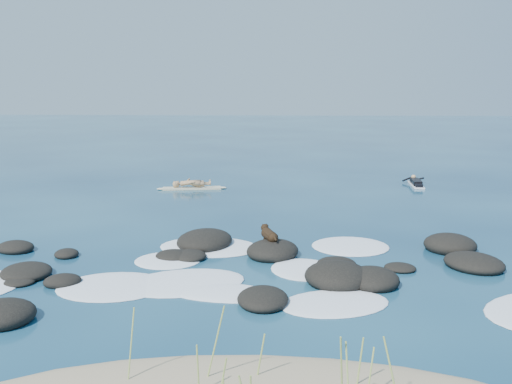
{
  "coord_description": "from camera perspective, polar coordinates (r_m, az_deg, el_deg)",
  "views": [
    {
      "loc": [
        0.34,
        -14.57,
        4.26
      ],
      "look_at": [
        -0.59,
        4.0,
        0.9
      ],
      "focal_mm": 40.0,
      "sensor_mm": 36.0,
      "label": 1
    }
  ],
  "objects": [
    {
      "name": "ground",
      "position": [
        15.19,
        1.49,
        -6.05
      ],
      "size": [
        160.0,
        160.0,
        0.0
      ],
      "primitive_type": "plane",
      "color": "#0A2642",
      "rests_on": "ground"
    },
    {
      "name": "dune_grass",
      "position": [
        7.61,
        2.42,
        -18.48
      ],
      "size": [
        3.72,
        1.94,
        1.21
      ],
      "color": "#93AB53",
      "rests_on": "ground"
    },
    {
      "name": "reef_rocks",
      "position": [
        13.83,
        1.81,
        -7.17
      ],
      "size": [
        13.4,
        7.22,
        0.61
      ],
      "color": "black",
      "rests_on": "ground"
    },
    {
      "name": "breaking_foam",
      "position": [
        13.21,
        0.97,
        -8.52
      ],
      "size": [
        15.39,
        7.38,
        0.12
      ],
      "color": "white",
      "rests_on": "ground"
    },
    {
      "name": "standing_surfer_rig",
      "position": [
        24.65,
        -6.46,
        1.82
      ],
      "size": [
        3.01,
        0.92,
        1.72
      ],
      "rotation": [
        0.0,
        0.0,
        0.16
      ],
      "color": "beige",
      "rests_on": "ground"
    },
    {
      "name": "paddling_surfer_rig",
      "position": [
        26.49,
        15.69,
        0.89
      ],
      "size": [
        1.0,
        2.23,
        0.39
      ],
      "rotation": [
        0.0,
        0.0,
        1.51
      ],
      "color": "white",
      "rests_on": "ground"
    },
    {
      "name": "dog",
      "position": [
        15.0,
        1.31,
        -4.33
      ],
      "size": [
        0.54,
        1.11,
        0.73
      ],
      "rotation": [
        0.0,
        0.0,
        1.92
      ],
      "color": "black",
      "rests_on": "ground"
    }
  ]
}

